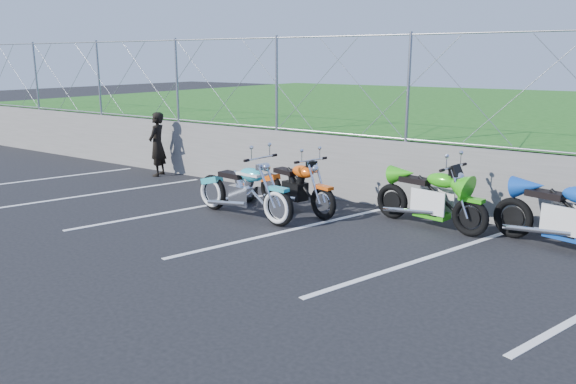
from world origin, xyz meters
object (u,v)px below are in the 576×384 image
Objects in this scene: naked_orange at (297,188)px; sportbike_blue at (566,218)px; cruiser_turquoise at (245,193)px; sportbike_green at (431,200)px; person_standing at (157,144)px.

sportbike_blue is at bearing 20.90° from naked_orange.
sportbike_blue is (5.08, 1.35, 0.03)m from cruiser_turquoise.
sportbike_blue is at bearing 9.93° from sportbike_green.
naked_orange is (0.54, 0.89, -0.02)m from cruiser_turquoise.
person_standing is at bearing -168.30° from sportbike_blue.
cruiser_turquoise is at bearing -151.15° from sportbike_blue.
cruiser_turquoise is 1.04m from naked_orange.
sportbike_green is at bearing 25.86° from naked_orange.
cruiser_turquoise is 1.07× the size of sportbike_blue.
naked_orange is at bearing -160.20° from sportbike_blue.
cruiser_turquoise is 1.50× the size of person_standing.
person_standing is at bearing -172.93° from sportbike_green.
sportbike_blue reaches higher than naked_orange.
sportbike_blue is at bearing 65.45° from person_standing.
cruiser_turquoise is at bearing -106.06° from naked_orange.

